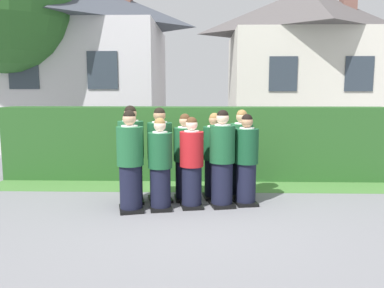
{
  "coord_description": "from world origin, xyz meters",
  "views": [
    {
      "loc": [
        0.17,
        -6.23,
        1.96
      ],
      "look_at": [
        0.0,
        0.24,
        1.05
      ],
      "focal_mm": 35.5,
      "sensor_mm": 36.0,
      "label": 1
    }
  ],
  "objects_px": {
    "student_rear_row_1": "(160,157)",
    "student_rear_row_4": "(241,156)",
    "student_rear_row_2": "(185,159)",
    "student_front_row_0": "(130,164)",
    "student_rear_row_0": "(131,157)",
    "student_front_row_1": "(160,166)",
    "student_rear_row_3": "(214,158)",
    "student_front_row_4": "(246,162)",
    "student_front_row_3": "(222,161)",
    "student_in_red_blazer": "(192,165)"
  },
  "relations": [
    {
      "from": "student_rear_row_1",
      "to": "student_rear_row_4",
      "type": "distance_m",
      "value": 1.5
    },
    {
      "from": "student_rear_row_1",
      "to": "student_rear_row_2",
      "type": "xyz_separation_m",
      "value": [
        0.44,
        0.06,
        -0.05
      ]
    },
    {
      "from": "student_front_row_0",
      "to": "student_rear_row_0",
      "type": "xyz_separation_m",
      "value": [
        -0.08,
        0.5,
        0.03
      ]
    },
    {
      "from": "student_front_row_1",
      "to": "student_rear_row_4",
      "type": "xyz_separation_m",
      "value": [
        1.41,
        0.81,
        0.05
      ]
    },
    {
      "from": "student_front_row_1",
      "to": "student_rear_row_3",
      "type": "height_order",
      "value": "student_rear_row_3"
    },
    {
      "from": "student_front_row_1",
      "to": "student_rear_row_0",
      "type": "xyz_separation_m",
      "value": [
        -0.55,
        0.4,
        0.09
      ]
    },
    {
      "from": "student_rear_row_0",
      "to": "student_rear_row_1",
      "type": "bearing_deg",
      "value": 10.32
    },
    {
      "from": "student_front_row_0",
      "to": "student_rear_row_3",
      "type": "bearing_deg",
      "value": 29.52
    },
    {
      "from": "student_rear_row_3",
      "to": "student_rear_row_1",
      "type": "bearing_deg",
      "value": -168.46
    },
    {
      "from": "student_rear_row_2",
      "to": "student_front_row_4",
      "type": "bearing_deg",
      "value": -12.12
    },
    {
      "from": "student_rear_row_2",
      "to": "student_rear_row_4",
      "type": "bearing_deg",
      "value": 13.64
    },
    {
      "from": "student_rear_row_2",
      "to": "student_front_row_0",
      "type": "bearing_deg",
      "value": -142.93
    },
    {
      "from": "student_front_row_3",
      "to": "student_rear_row_2",
      "type": "distance_m",
      "value": 0.73
    },
    {
      "from": "student_front_row_4",
      "to": "student_rear_row_0",
      "type": "relative_size",
      "value": 0.92
    },
    {
      "from": "student_front_row_1",
      "to": "student_front_row_4",
      "type": "bearing_deg",
      "value": 12.7
    },
    {
      "from": "student_front_row_1",
      "to": "student_in_red_blazer",
      "type": "bearing_deg",
      "value": 14.08
    },
    {
      "from": "student_front_row_4",
      "to": "student_rear_row_0",
      "type": "bearing_deg",
      "value": 177.81
    },
    {
      "from": "student_front_row_0",
      "to": "student_rear_row_0",
      "type": "bearing_deg",
      "value": 98.8
    },
    {
      "from": "student_rear_row_2",
      "to": "student_rear_row_0",
      "type": "bearing_deg",
      "value": -170.76
    },
    {
      "from": "student_front_row_3",
      "to": "student_rear_row_0",
      "type": "distance_m",
      "value": 1.6
    },
    {
      "from": "student_front_row_4",
      "to": "student_rear_row_0",
      "type": "height_order",
      "value": "student_rear_row_0"
    },
    {
      "from": "student_front_row_4",
      "to": "student_rear_row_1",
      "type": "relative_size",
      "value": 0.94
    },
    {
      "from": "student_front_row_1",
      "to": "student_rear_row_2",
      "type": "relative_size",
      "value": 0.98
    },
    {
      "from": "student_rear_row_4",
      "to": "student_rear_row_0",
      "type": "bearing_deg",
      "value": -168.44
    },
    {
      "from": "student_in_red_blazer",
      "to": "student_rear_row_0",
      "type": "relative_size",
      "value": 0.9
    },
    {
      "from": "student_front_row_3",
      "to": "student_front_row_4",
      "type": "height_order",
      "value": "student_front_row_3"
    },
    {
      "from": "student_rear_row_1",
      "to": "student_rear_row_3",
      "type": "height_order",
      "value": "student_rear_row_1"
    },
    {
      "from": "student_in_red_blazer",
      "to": "student_front_row_4",
      "type": "bearing_deg",
      "value": 11.95
    },
    {
      "from": "student_rear_row_2",
      "to": "student_front_row_3",
      "type": "bearing_deg",
      "value": -28.04
    },
    {
      "from": "student_front_row_0",
      "to": "student_rear_row_4",
      "type": "distance_m",
      "value": 2.09
    },
    {
      "from": "student_front_row_4",
      "to": "student_rear_row_3",
      "type": "relative_size",
      "value": 1.0
    },
    {
      "from": "student_front_row_4",
      "to": "student_rear_row_2",
      "type": "xyz_separation_m",
      "value": [
        -1.07,
        0.23,
        -0.0
      ]
    },
    {
      "from": "student_rear_row_1",
      "to": "student_rear_row_4",
      "type": "xyz_separation_m",
      "value": [
        1.47,
        0.31,
        -0.03
      ]
    },
    {
      "from": "student_front_row_4",
      "to": "student_rear_row_1",
      "type": "xyz_separation_m",
      "value": [
        -1.51,
        0.17,
        0.05
      ]
    },
    {
      "from": "student_rear_row_2",
      "to": "student_front_row_1",
      "type": "bearing_deg",
      "value": -124.56
    },
    {
      "from": "student_rear_row_1",
      "to": "student_in_red_blazer",
      "type": "bearing_deg",
      "value": -32.5
    },
    {
      "from": "student_in_red_blazer",
      "to": "student_rear_row_1",
      "type": "xyz_separation_m",
      "value": [
        -0.57,
        0.36,
        0.07
      ]
    },
    {
      "from": "student_front_row_4",
      "to": "student_rear_row_2",
      "type": "height_order",
      "value": "student_front_row_4"
    },
    {
      "from": "student_rear_row_1",
      "to": "student_rear_row_4",
      "type": "height_order",
      "value": "student_rear_row_1"
    },
    {
      "from": "student_front_row_1",
      "to": "student_front_row_4",
      "type": "distance_m",
      "value": 1.49
    },
    {
      "from": "student_front_row_0",
      "to": "student_front_row_1",
      "type": "height_order",
      "value": "student_front_row_0"
    },
    {
      "from": "student_front_row_1",
      "to": "student_rear_row_3",
      "type": "bearing_deg",
      "value": 37.25
    },
    {
      "from": "student_rear_row_3",
      "to": "student_rear_row_0",
      "type": "bearing_deg",
      "value": -168.87
    },
    {
      "from": "student_front_row_0",
      "to": "student_rear_row_1",
      "type": "relative_size",
      "value": 0.99
    },
    {
      "from": "student_in_red_blazer",
      "to": "student_rear_row_3",
      "type": "bearing_deg",
      "value": 54.86
    },
    {
      "from": "student_rear_row_2",
      "to": "student_rear_row_3",
      "type": "xyz_separation_m",
      "value": [
        0.53,
        0.14,
        0.0
      ]
    },
    {
      "from": "student_front_row_3",
      "to": "student_front_row_0",
      "type": "bearing_deg",
      "value": -168.53
    },
    {
      "from": "student_rear_row_0",
      "to": "student_rear_row_1",
      "type": "distance_m",
      "value": 0.5
    },
    {
      "from": "student_front_row_1",
      "to": "student_in_red_blazer",
      "type": "height_order",
      "value": "student_in_red_blazer"
    },
    {
      "from": "student_rear_row_0",
      "to": "student_rear_row_4",
      "type": "height_order",
      "value": "student_rear_row_0"
    }
  ]
}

